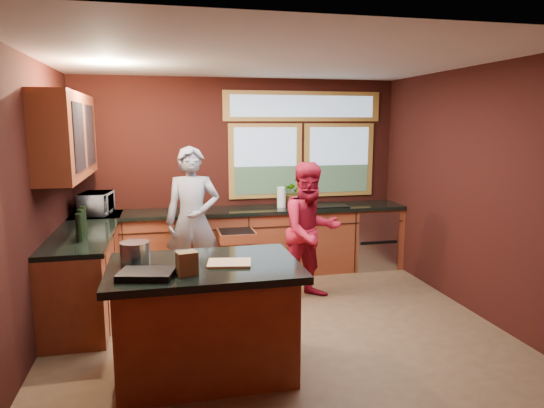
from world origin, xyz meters
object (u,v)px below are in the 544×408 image
object	(u,v)px
island	(206,318)
cutting_board	(229,263)
person_grey	(193,221)
person_red	(311,232)
stock_pot	(135,253)

from	to	relation	value
island	cutting_board	bearing A→B (deg)	-14.04
island	person_grey	distance (m)	2.06
person_grey	person_red	size ratio (longest dim) A/B	1.11
person_grey	stock_pot	bearing A→B (deg)	-100.32
cutting_board	stock_pot	size ratio (longest dim) A/B	1.46
person_grey	person_red	world-z (taller)	person_grey
person_red	cutting_board	xyz separation A→B (m)	(-1.17, -1.54, 0.14)
person_red	stock_pot	bearing A→B (deg)	-158.10
island	person_red	xyz separation A→B (m)	(1.37, 1.49, 0.34)
island	cutting_board	xyz separation A→B (m)	(0.20, -0.05, 0.48)
person_red	stock_pot	distance (m)	2.35
person_red	cutting_board	bearing A→B (deg)	-140.28
person_grey	cutting_board	bearing A→B (deg)	-78.31
person_red	cutting_board	size ratio (longest dim) A/B	4.69
person_red	person_grey	bearing A→B (deg)	145.71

